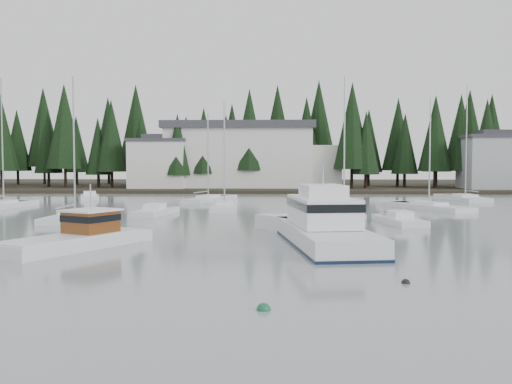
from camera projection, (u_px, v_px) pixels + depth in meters
ground at (229, 357)px, 14.02m from camera, size 260.00×260.00×0.00m
far_shore_land at (270, 186)px, 110.82m from camera, size 240.00×54.00×1.00m
conifer_treeline at (269, 189)px, 99.85m from camera, size 200.00×22.00×20.00m
house_west at (159, 162)px, 93.24m from camera, size 9.54×7.42×8.75m
house_east_a at (495, 161)px, 90.34m from camera, size 10.60×8.48×9.25m
harbor_inn at (252, 156)px, 95.99m from camera, size 29.50×11.50×10.90m
lobster_boat_brown at (73, 240)px, 31.51m from camera, size 6.26×8.50×4.04m
cabin_cruiser_center at (324, 231)px, 33.08m from camera, size 5.62×12.86×5.34m
sailboat_0 at (344, 215)px, 50.78m from camera, size 2.62×9.33×12.93m
sailboat_2 at (4, 207)px, 59.36m from camera, size 3.23×8.21×13.99m
sailboat_4 at (429, 209)px, 57.28m from camera, size 7.16×10.32×11.76m
sailboat_7 at (75, 219)px, 47.32m from camera, size 2.73×9.84×12.35m
sailboat_8 at (225, 208)px, 58.14m from camera, size 3.19×10.89×11.55m
sailboat_9 at (465, 200)px, 70.64m from camera, size 3.78×9.24×14.77m
sailboat_11 at (208, 201)px, 68.57m from camera, size 5.36×10.38×11.20m
runabout_1 at (400, 222)px, 43.77m from camera, size 3.22×6.14×1.42m
runabout_3 at (90, 198)px, 72.66m from camera, size 3.93×6.01×1.42m
runabout_4 at (155, 213)px, 51.52m from camera, size 3.26×6.40×1.42m
mooring_buoy_green at (264, 310)px, 18.48m from camera, size 0.47×0.47×0.47m
mooring_buoy_dark at (406, 283)px, 22.54m from camera, size 0.36×0.36×0.36m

